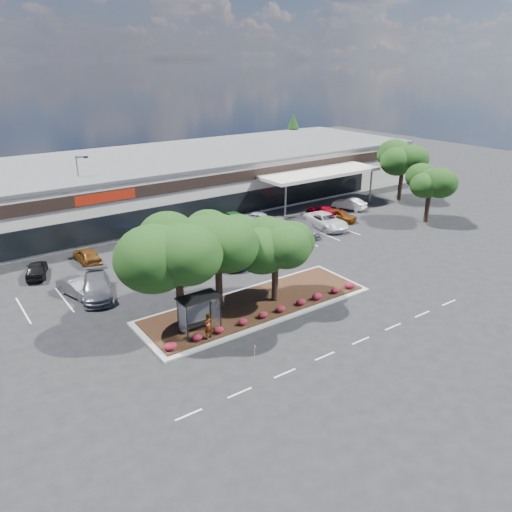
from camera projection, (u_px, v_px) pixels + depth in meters
ground at (312, 320)px, 35.57m from camera, size 160.00×160.00×0.00m
retail_store at (127, 185)px, 60.21m from camera, size 80.40×25.20×6.25m
landscape_island at (256, 305)px, 37.49m from camera, size 18.00×6.00×0.26m
lane_markings at (231, 273)px, 43.41m from camera, size 33.12×20.06×0.01m
shrub_row at (273, 311)px, 35.76m from camera, size 17.00×0.80×0.50m
bus_shelter at (198, 303)px, 32.94m from camera, size 2.75×1.55×2.59m
island_tree_west at (179, 271)px, 33.15m from camera, size 7.20×7.20×7.89m
island_tree_mid at (218, 261)px, 35.67m from camera, size 6.60×6.60×7.32m
island_tree_east at (275, 260)px, 36.83m from camera, size 5.80×5.80×6.50m
tree_east_near at (429, 194)px, 55.94m from camera, size 5.60×5.60×6.51m
tree_east_far at (402, 172)px, 64.49m from camera, size 6.40×6.40×7.62m
conifer_north_east at (293, 140)px, 85.60m from camera, size 3.96×3.96×9.00m
person_waiting at (208, 326)px, 32.41m from camera, size 0.77×0.64×1.81m
light_pole at (83, 201)px, 51.68m from camera, size 1.43×0.51×8.33m
survey_stake at (255, 351)px, 30.49m from camera, size 0.07×0.14×1.10m
car_0 at (78, 288)px, 39.03m from camera, size 2.54×4.29×1.34m
car_1 at (97, 287)px, 38.85m from camera, size 3.64×5.77×1.56m
car_2 at (169, 270)px, 42.29m from camera, size 3.17×5.36×1.40m
car_3 at (232, 257)px, 45.13m from camera, size 4.07×5.57×1.41m
car_5 at (268, 232)px, 51.31m from camera, size 4.36×5.85×1.48m
car_6 at (302, 227)px, 52.85m from camera, size 3.21×5.59×1.52m
car_7 at (326, 221)px, 54.75m from camera, size 3.25×6.06×1.62m
car_8 at (339, 215)px, 57.13m from camera, size 3.05×4.36×1.38m
car_9 at (36, 269)px, 42.49m from camera, size 2.73×4.23×1.34m
car_10 at (87, 256)px, 45.37m from camera, size 1.74×4.14×1.40m
car_11 at (145, 244)px, 48.07m from camera, size 3.87×5.74×1.46m
car_12 at (212, 235)px, 50.63m from camera, size 1.85×4.28×1.44m
car_13 at (216, 232)px, 51.43m from camera, size 2.90×4.94×1.58m
car_14 at (232, 218)px, 55.81m from camera, size 2.01×4.84×1.64m
car_15 at (255, 218)px, 56.36m from camera, size 3.12×4.30×1.36m
car_16 at (323, 212)px, 58.40m from camera, size 2.05×4.78×1.37m
car_17 at (349, 204)px, 61.66m from camera, size 2.75×4.42×1.38m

